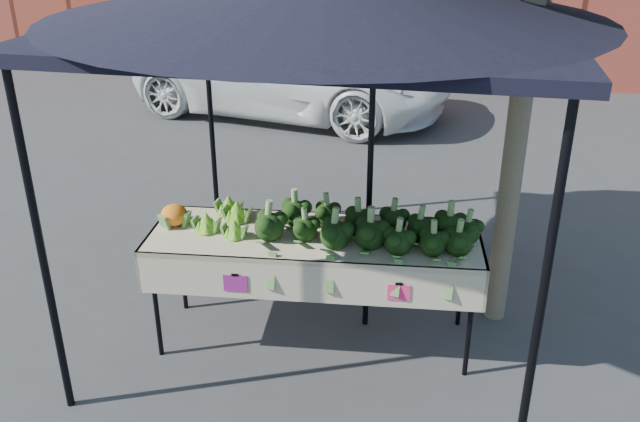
% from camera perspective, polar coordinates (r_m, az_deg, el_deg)
% --- Properties ---
extents(ground, '(90.00, 90.00, 0.00)m').
position_cam_1_polar(ground, '(5.23, 2.07, -11.53)').
color(ground, '#333336').
extents(table, '(2.47, 1.04, 0.90)m').
position_cam_1_polar(table, '(5.08, -0.47, -6.57)').
color(table, '#BCAF9A').
rests_on(table, ground).
extents(canopy, '(3.16, 3.16, 2.74)m').
position_cam_1_polar(canopy, '(5.01, 0.43, 4.64)').
color(canopy, black).
rests_on(canopy, ground).
extents(broccoli_heap, '(1.60, 0.57, 0.27)m').
position_cam_1_polar(broccoli_heap, '(4.77, 4.15, -0.90)').
color(broccoli_heap, black).
rests_on(broccoli_heap, table).
extents(romanesco_cluster, '(0.43, 0.57, 0.20)m').
position_cam_1_polar(romanesco_cluster, '(5.02, -7.84, -0.09)').
color(romanesco_cluster, '#79B927').
rests_on(romanesco_cluster, table).
extents(cauliflower_pair, '(0.20, 0.20, 0.18)m').
position_cam_1_polar(cauliflower_pair, '(5.09, -12.24, -0.20)').
color(cauliflower_pair, orange).
rests_on(cauliflower_pair, table).
extents(street_tree, '(2.41, 2.41, 4.76)m').
position_cam_1_polar(street_tree, '(4.94, 17.47, 15.36)').
color(street_tree, '#1E4C14').
rests_on(street_tree, ground).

